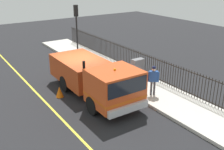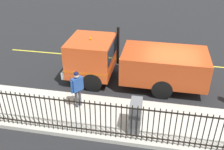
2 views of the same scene
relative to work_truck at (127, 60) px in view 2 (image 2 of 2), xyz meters
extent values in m
plane|color=#232326|center=(0.08, 2.21, -1.26)|extent=(49.52, 49.52, 0.00)
cube|color=beige|center=(3.10, 2.21, -1.18)|extent=(2.75, 22.51, 0.17)
cube|color=yellow|center=(-2.63, 2.21, -1.26)|extent=(0.12, 20.26, 0.01)
cube|color=#D84C1E|center=(-0.01, -1.81, 0.08)|extent=(2.43, 2.17, 1.73)
cube|color=black|center=(-0.01, -1.81, 0.46)|extent=(2.24, 2.22, 0.76)
cube|color=#B8411A|center=(0.01, 1.84, -0.10)|extent=(2.44, 4.06, 1.37)
cube|color=silver|center=(-0.01, -2.97, -0.63)|extent=(2.30, 0.21, 0.36)
cube|color=#DB5914|center=(-0.01, -1.81, -0.30)|extent=(2.46, 2.20, 0.12)
cylinder|color=black|center=(1.08, -1.49, -0.78)|extent=(0.31, 0.96, 0.96)
cylinder|color=black|center=(-1.10, -1.48, -0.78)|extent=(0.31, 0.96, 0.96)
cylinder|color=black|center=(1.10, 1.83, -0.78)|extent=(0.31, 0.96, 0.96)
cylinder|color=black|center=(-1.08, 1.84, -0.78)|extent=(0.31, 0.96, 0.96)
sphere|color=orange|center=(-0.01, -1.81, 1.00)|extent=(0.12, 0.12, 0.12)
cylinder|color=black|center=(-1.06, -0.62, 0.26)|extent=(0.14, 0.14, 2.08)
cube|color=#264C99|center=(2.67, -1.72, 0.02)|extent=(0.52, 0.47, 0.61)
sphere|color=beige|center=(2.67, -1.72, 0.44)|extent=(0.22, 0.22, 0.22)
sphere|color=#14193F|center=(2.67, -1.72, 0.52)|extent=(0.21, 0.21, 0.21)
cylinder|color=#3F3F47|center=(2.74, -1.77, -0.69)|extent=(0.12, 0.12, 0.81)
cylinder|color=#3F3F47|center=(2.61, -1.67, -0.69)|extent=(0.12, 0.12, 0.81)
cylinder|color=#264C99|center=(2.89, -1.88, -0.01)|extent=(0.09, 0.09, 0.58)
cylinder|color=#264C99|center=(2.46, -1.55, -0.01)|extent=(0.09, 0.09, 0.58)
cylinder|color=black|center=(4.28, -4.33, -0.33)|extent=(0.04, 0.04, 1.53)
cylinder|color=black|center=(4.28, -4.14, -0.33)|extent=(0.04, 0.04, 1.53)
cylinder|color=black|center=(4.28, -3.95, -0.33)|extent=(0.04, 0.04, 1.53)
cylinder|color=black|center=(4.28, -3.76, -0.33)|extent=(0.04, 0.04, 1.53)
cylinder|color=black|center=(4.28, -3.57, -0.33)|extent=(0.04, 0.04, 1.53)
cylinder|color=black|center=(4.28, -3.38, -0.33)|extent=(0.04, 0.04, 1.53)
cylinder|color=black|center=(4.28, -3.19, -0.33)|extent=(0.04, 0.04, 1.53)
cylinder|color=black|center=(4.28, -3.00, -0.33)|extent=(0.04, 0.04, 1.53)
cylinder|color=black|center=(4.28, -2.81, -0.33)|extent=(0.04, 0.04, 1.53)
cylinder|color=black|center=(4.28, -2.62, -0.33)|extent=(0.04, 0.04, 1.53)
cylinder|color=black|center=(4.28, -2.43, -0.33)|extent=(0.04, 0.04, 1.53)
cylinder|color=black|center=(4.28, -2.24, -0.33)|extent=(0.04, 0.04, 1.53)
cylinder|color=black|center=(4.28, -2.05, -0.33)|extent=(0.04, 0.04, 1.53)
cylinder|color=black|center=(4.28, -1.86, -0.33)|extent=(0.04, 0.04, 1.53)
cylinder|color=black|center=(4.28, -1.67, -0.33)|extent=(0.04, 0.04, 1.53)
cylinder|color=black|center=(4.28, -1.48, -0.33)|extent=(0.04, 0.04, 1.53)
cylinder|color=black|center=(4.28, -1.29, -0.33)|extent=(0.04, 0.04, 1.53)
cylinder|color=black|center=(4.28, -1.11, -0.33)|extent=(0.04, 0.04, 1.53)
cylinder|color=black|center=(4.28, -0.92, -0.33)|extent=(0.04, 0.04, 1.53)
cylinder|color=black|center=(4.28, -0.73, -0.33)|extent=(0.04, 0.04, 1.53)
cylinder|color=black|center=(4.28, -0.54, -0.33)|extent=(0.04, 0.04, 1.53)
cylinder|color=black|center=(4.28, -0.35, -0.33)|extent=(0.04, 0.04, 1.53)
cylinder|color=black|center=(4.28, -0.16, -0.33)|extent=(0.04, 0.04, 1.53)
cylinder|color=black|center=(4.28, 0.03, -0.33)|extent=(0.04, 0.04, 1.53)
cylinder|color=black|center=(4.28, 0.22, -0.33)|extent=(0.04, 0.04, 1.53)
cylinder|color=black|center=(4.28, 0.41, -0.33)|extent=(0.04, 0.04, 1.53)
cylinder|color=black|center=(4.28, 0.60, -0.33)|extent=(0.04, 0.04, 1.53)
cylinder|color=black|center=(4.28, 0.79, -0.33)|extent=(0.04, 0.04, 1.53)
cylinder|color=black|center=(4.28, 0.98, -0.33)|extent=(0.04, 0.04, 1.53)
cylinder|color=black|center=(4.28, 1.17, -0.33)|extent=(0.04, 0.04, 1.53)
cylinder|color=black|center=(4.28, 1.36, -0.33)|extent=(0.04, 0.04, 1.53)
cylinder|color=black|center=(4.28, 1.55, -0.33)|extent=(0.04, 0.04, 1.53)
cylinder|color=black|center=(4.28, 1.74, -0.33)|extent=(0.04, 0.04, 1.53)
cylinder|color=black|center=(4.28, 1.93, -0.33)|extent=(0.04, 0.04, 1.53)
cylinder|color=black|center=(4.28, 2.12, -0.33)|extent=(0.04, 0.04, 1.53)
cylinder|color=black|center=(4.28, 2.30, -0.33)|extent=(0.04, 0.04, 1.53)
cylinder|color=black|center=(4.28, 2.49, -0.33)|extent=(0.04, 0.04, 1.53)
cylinder|color=black|center=(4.28, 2.68, -0.33)|extent=(0.04, 0.04, 1.53)
cylinder|color=black|center=(4.28, 2.87, -0.33)|extent=(0.04, 0.04, 1.53)
cylinder|color=black|center=(4.28, 3.06, -0.33)|extent=(0.04, 0.04, 1.53)
cylinder|color=black|center=(4.28, 3.25, -0.33)|extent=(0.04, 0.04, 1.53)
cylinder|color=black|center=(4.28, 3.44, -0.33)|extent=(0.04, 0.04, 1.53)
cylinder|color=black|center=(4.28, 3.63, -0.33)|extent=(0.04, 0.04, 1.53)
cylinder|color=black|center=(4.28, 3.82, -0.33)|extent=(0.04, 0.04, 1.53)
cube|color=black|center=(4.28, 2.21, 0.32)|extent=(0.04, 19.13, 0.04)
cube|color=black|center=(4.28, 2.21, -0.91)|extent=(0.04, 19.13, 0.04)
cube|color=slate|center=(3.68, 0.86, -0.47)|extent=(0.82, 0.42, 1.25)
cone|color=orange|center=(-1.69, 1.30, -0.95)|extent=(0.44, 0.44, 0.63)
camera|label=1|loc=(-6.86, -11.70, 5.38)|focal=42.29mm
camera|label=2|loc=(11.37, 1.43, 5.71)|focal=41.32mm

